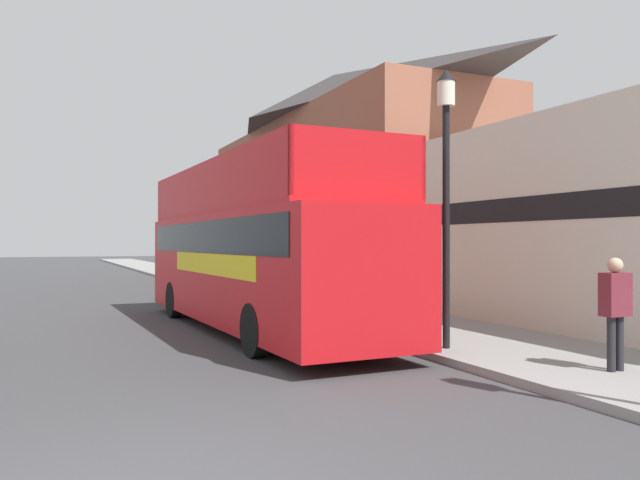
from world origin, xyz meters
TOP-DOWN VIEW (x-y plane):
  - ground_plane at (0.00, 21.00)m, footprint 144.00×144.00m
  - sidewalk at (7.47, 18.00)m, footprint 3.61×108.00m
  - brick_terrace_rear at (12.27, 21.93)m, footprint 6.00×20.11m
  - tour_bus at (4.03, 8.94)m, footprint 2.81×10.96m
  - parked_car_ahead_of_bus at (4.58, 16.61)m, footprint 1.78×4.21m
  - pedestrian_nearest at (7.30, 1.65)m, footprint 0.44×0.24m
  - lamp_post_nearest at (6.20, 4.36)m, footprint 0.35×0.35m
  - lamp_post_second at (6.15, 12.10)m, footprint 0.35×0.35m

SIDE VIEW (x-z plane):
  - ground_plane at x=0.00m, z-range 0.00..0.00m
  - sidewalk at x=7.47m, z-range 0.00..0.14m
  - parked_car_ahead_of_bus at x=4.58m, z-range -0.04..1.33m
  - pedestrian_nearest at x=7.30m, z-range 0.31..2.00m
  - tour_bus at x=4.03m, z-range -0.19..3.66m
  - lamp_post_second at x=6.15m, z-range 1.01..5.53m
  - lamp_post_nearest at x=6.20m, z-range 1.07..6.13m
  - brick_terrace_rear at x=12.27m, z-range 0.00..10.10m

